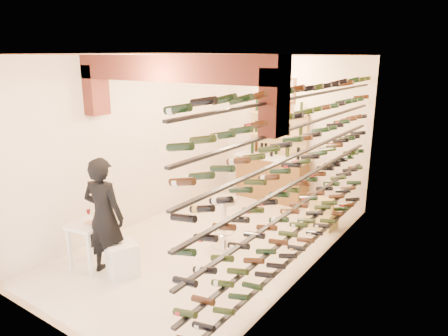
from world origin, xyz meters
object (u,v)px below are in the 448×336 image
(chrome_barstool, at_px, (224,218))
(crate_lower, at_px, (321,219))
(wine_rack, at_px, (298,172))
(person, at_px, (104,217))
(white_stool, at_px, (122,259))
(tasting_table, at_px, (88,232))
(back_counter, at_px, (272,176))

(chrome_barstool, bearing_deg, crate_lower, 58.36)
(wine_rack, bearing_deg, person, -142.56)
(wine_rack, distance_m, crate_lower, 2.24)
(white_stool, xyz_separation_m, person, (-0.26, -0.07, 0.64))
(tasting_table, relative_size, white_stool, 1.72)
(wine_rack, height_order, person, wine_rack)
(white_stool, height_order, chrome_barstool, chrome_barstool)
(person, bearing_deg, crate_lower, -133.30)
(white_stool, relative_size, chrome_barstool, 0.58)
(wine_rack, height_order, white_stool, wine_rack)
(chrome_barstool, bearing_deg, back_counter, 100.93)
(back_counter, xyz_separation_m, white_stool, (-0.18, -4.32, -0.28))
(chrome_barstool, bearing_deg, white_stool, -112.40)
(person, bearing_deg, tasting_table, -3.77)
(back_counter, bearing_deg, person, -95.73)
(back_counter, relative_size, person, 0.94)
(tasting_table, relative_size, crate_lower, 1.63)
(wine_rack, height_order, crate_lower, wine_rack)
(white_stool, distance_m, crate_lower, 3.84)
(chrome_barstool, height_order, crate_lower, chrome_barstool)
(wine_rack, bearing_deg, back_counter, 124.66)
(white_stool, bearing_deg, wine_rack, 39.78)
(back_counter, bearing_deg, crate_lower, -30.01)
(back_counter, bearing_deg, wine_rack, -55.34)
(chrome_barstool, xyz_separation_m, crate_lower, (1.07, 1.73, -0.35))
(back_counter, xyz_separation_m, tasting_table, (-0.77, -4.44, 0.06))
(person, bearing_deg, chrome_barstool, -131.79)
(chrome_barstool, bearing_deg, wine_rack, -0.04)
(crate_lower, bearing_deg, person, -120.17)
(white_stool, bearing_deg, back_counter, 87.63)
(wine_rack, distance_m, white_stool, 2.92)
(tasting_table, bearing_deg, chrome_barstool, 46.39)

